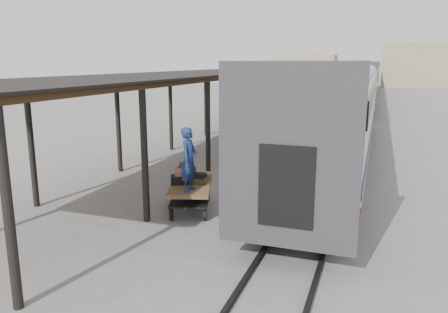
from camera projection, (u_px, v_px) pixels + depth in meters
ground at (213, 205)px, 14.43m from camera, size 160.00×160.00×0.00m
train at (362, 81)px, 43.95m from camera, size 3.45×76.01×4.01m
canopy at (276, 69)px, 36.79m from camera, size 4.90×64.30×4.15m
rails at (360, 107)px, 44.70m from camera, size 1.54×150.00×0.12m
building_far at (433, 65)px, 80.88m from camera, size 18.00×10.00×8.00m
building_left at (306, 70)px, 92.59m from camera, size 12.00×8.00×6.00m
baggage_cart at (191, 191)px, 13.83m from camera, size 1.94×2.67×0.86m
suitcase_stack at (188, 175)px, 14.05m from camera, size 1.26×1.41×0.59m
luggage_tug at (272, 112)px, 35.03m from camera, size 1.59×1.92×1.47m
porter at (189, 159)px, 12.91m from camera, size 0.48×0.71×1.92m
pedestrian at (237, 131)px, 24.82m from camera, size 0.95×0.52×1.54m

